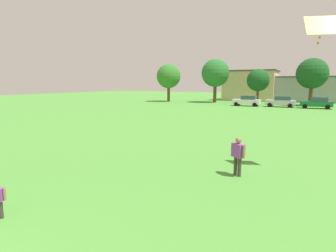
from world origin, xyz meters
The scene contains 12 objects.
ground_plane centered at (0.00, 30.00, 0.00)m, with size 160.00×160.00×0.00m, color #4C9338.
adult_bystander centered at (3.30, 9.79, 0.93)m, with size 0.64×0.53×1.57m.
kite centered at (5.90, 12.05, 5.94)m, with size 1.41×0.98×1.15m.
parked_car_white_0 centered at (-4.08, 45.34, 0.86)m, with size 4.30×2.02×1.68m.
parked_car_silver_1 centered at (1.06, 45.83, 0.86)m, with size 4.30×2.02×1.68m.
parked_car_green_2 centered at (6.02, 45.39, 0.86)m, with size 4.30×2.02×1.68m.
tree_far_left centered at (-20.66, 49.40, 5.05)m, with size 4.80×4.80×7.48m.
tree_left centered at (-11.55, 51.28, 5.57)m, with size 5.30×5.30×8.26m.
tree_right centered at (-3.55, 51.25, 4.19)m, with size 3.99×3.99×6.21m.
tree_far_right centered at (4.99, 50.87, 5.22)m, with size 4.96×4.96×7.74m.
house_left centered at (-6.93, 61.65, 3.21)m, with size 10.89×8.54×6.40m.
house_right centered at (5.18, 61.65, 2.53)m, with size 14.25×6.36×5.04m.
Camera 1 is at (5.92, -1.16, 3.69)m, focal length 30.03 mm.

